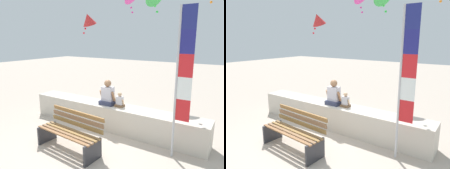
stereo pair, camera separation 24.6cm
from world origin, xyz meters
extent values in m
plane|color=#B5A595|center=(0.00, 0.00, 0.00)|extent=(40.00, 40.00, 0.00)
cube|color=beige|center=(0.00, 1.38, 0.35)|extent=(5.40, 0.65, 0.70)
cube|color=#8C5E3A|center=(-0.12, -0.41, 0.45)|extent=(1.65, 0.19, 0.03)
cube|color=brown|center=(-0.11, -0.30, 0.45)|extent=(1.65, 0.19, 0.03)
cube|color=olive|center=(-0.11, -0.19, 0.45)|extent=(1.65, 0.19, 0.03)
cube|color=olive|center=(-0.10, -0.08, 0.45)|extent=(1.65, 0.19, 0.03)
cube|color=olive|center=(-0.09, 0.03, 0.57)|extent=(1.65, 0.16, 0.10)
cube|color=#866145|center=(-0.09, 0.05, 0.70)|extent=(1.65, 0.16, 0.10)
cube|color=olive|center=(-0.09, 0.08, 0.83)|extent=(1.65, 0.16, 0.10)
cube|color=#2D2D33|center=(-0.87, -0.19, 0.23)|extent=(0.09, 0.53, 0.45)
cube|color=#2D2D33|center=(0.65, -0.30, 0.23)|extent=(0.09, 0.53, 0.45)
cube|color=#303652|center=(-0.08, 1.37, 0.76)|extent=(0.42, 0.35, 0.12)
cube|color=silver|center=(-0.08, 1.37, 1.02)|extent=(0.33, 0.21, 0.40)
cylinder|color=#A1724F|center=(-0.28, 1.35, 0.97)|extent=(0.07, 0.16, 0.29)
cylinder|color=#A1724F|center=(0.13, 1.35, 0.97)|extent=(0.07, 0.16, 0.29)
sphere|color=#A1724F|center=(-0.08, 1.37, 1.32)|extent=(0.20, 0.20, 0.20)
cube|color=brown|center=(0.32, 1.37, 0.73)|extent=(0.24, 0.20, 0.07)
cube|color=silver|center=(0.32, 1.37, 0.88)|extent=(0.19, 0.12, 0.23)
cylinder|color=#DDAF84|center=(0.20, 1.36, 0.85)|extent=(0.04, 0.09, 0.17)
cylinder|color=#DDAF84|center=(0.44, 1.36, 0.85)|extent=(0.04, 0.09, 0.17)
sphere|color=#DDAF84|center=(0.32, 1.37, 1.05)|extent=(0.12, 0.12, 0.12)
cylinder|color=#B7B7BC|center=(1.98, 0.83, 1.59)|extent=(0.05, 0.05, 3.19)
cube|color=red|center=(2.15, 0.83, 1.09)|extent=(0.28, 0.02, 0.47)
cube|color=white|center=(2.15, 0.83, 1.56)|extent=(0.28, 0.02, 0.47)
cube|color=red|center=(2.15, 0.83, 2.02)|extent=(0.28, 0.02, 0.47)
cube|color=navy|center=(2.15, 0.83, 2.49)|extent=(0.28, 0.02, 0.47)
cube|color=navy|center=(2.15, 0.83, 2.95)|extent=(0.28, 0.02, 0.47)
sphere|color=#D02B8D|center=(-1.22, 4.79, 4.03)|extent=(0.08, 0.08, 0.08)
sphere|color=#D02B8D|center=(-1.21, 4.88, 3.85)|extent=(0.08, 0.08, 0.08)
sphere|color=#D02B8D|center=(-1.20, 4.98, 3.67)|extent=(0.08, 0.08, 0.08)
sphere|color=green|center=(0.33, 3.46, 3.80)|extent=(0.08, 0.08, 0.08)
sphere|color=green|center=(0.38, 3.55, 3.62)|extent=(0.08, 0.08, 0.08)
sphere|color=green|center=(0.43, 3.63, 3.44)|extent=(0.08, 0.08, 0.08)
sphere|color=orange|center=(2.04, 3.94, 3.65)|extent=(0.08, 0.08, 0.08)
cone|color=red|center=(-2.48, 3.58, 3.33)|extent=(0.65, 0.76, 0.62)
sphere|color=red|center=(-2.58, 3.59, 3.15)|extent=(0.08, 0.08, 0.08)
sphere|color=red|center=(-2.68, 3.60, 2.97)|extent=(0.08, 0.08, 0.08)
sphere|color=red|center=(-2.78, 3.61, 2.79)|extent=(0.08, 0.08, 0.08)
camera|label=1|loc=(3.14, -3.43, 2.54)|focal=33.57mm
camera|label=2|loc=(3.34, -3.30, 2.54)|focal=33.57mm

